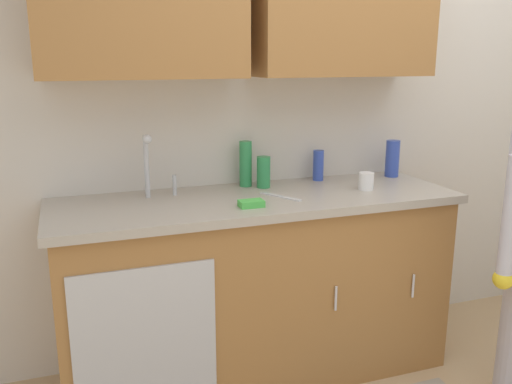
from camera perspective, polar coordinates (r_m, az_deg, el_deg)
kitchen_wall_with_uppers at (r=2.99m, az=5.74°, el=11.59°), size 4.80×0.44×2.70m
counter_cabinet at (r=2.80m, az=-0.00°, el=-10.22°), size 1.90×0.62×0.90m
countertop at (r=2.64m, az=0.05°, el=-0.85°), size 1.96×0.66×0.04m
sink at (r=2.53m, az=-9.84°, el=-1.56°), size 0.50×0.36×0.35m
bottle_dish_liquid at (r=2.79m, az=0.79°, el=2.09°), size 0.07×0.07×0.16m
bottle_soap at (r=2.82m, az=-1.09°, el=2.96°), size 0.06×0.06×0.24m
bottle_cleaner_spray at (r=3.15m, az=14.07°, el=3.41°), size 0.08×0.08×0.20m
bottle_water_tall at (r=2.98m, az=6.53°, el=2.79°), size 0.06×0.06×0.16m
cup_by_sink at (r=2.81m, az=11.46°, el=1.12°), size 0.08×0.08×0.09m
knife_on_counter at (r=2.62m, az=2.56°, el=-0.46°), size 0.14×0.22×0.01m
sponge at (r=2.44m, az=-0.50°, el=-1.22°), size 0.11×0.07×0.03m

